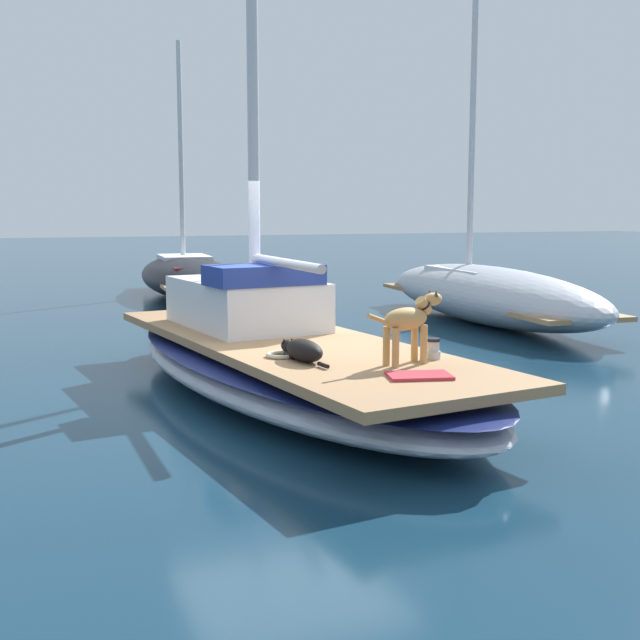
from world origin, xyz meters
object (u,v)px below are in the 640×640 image
(deck_winch, at_px, (433,349))
(dog_tan, at_px, (409,321))
(moored_boat_far_astern, at_px, (187,275))
(moored_boat_starboard_side, at_px, (487,292))
(deck_towel, at_px, (419,376))
(coiled_rope, at_px, (282,355))
(dog_black, at_px, (303,350))
(sailboat_main, at_px, (288,367))

(deck_winch, bearing_deg, dog_tan, -157.32)
(deck_winch, distance_m, moored_boat_far_astern, 12.93)
(dog_tan, distance_m, moored_boat_starboard_side, 8.03)
(deck_towel, xyz_separation_m, moored_boat_far_astern, (0.99, 13.66, -0.13))
(dog_tan, xyz_separation_m, coiled_rope, (-1.02, 0.82, -0.40))
(moored_boat_starboard_side, bearing_deg, dog_black, -136.57)
(dog_black, bearing_deg, coiled_rope, 114.32)
(dog_black, relative_size, moored_boat_starboard_side, 0.12)
(sailboat_main, height_order, deck_winch, deck_winch)
(coiled_rope, bearing_deg, moored_boat_starboard_side, 41.41)
(sailboat_main, height_order, dog_tan, dog_tan)
(dog_black, xyz_separation_m, moored_boat_far_astern, (1.67, 12.53, -0.23))
(sailboat_main, bearing_deg, coiled_rope, -112.85)
(moored_boat_starboard_side, bearing_deg, deck_winch, -128.00)
(dog_tan, relative_size, deck_towel, 1.66)
(sailboat_main, xyz_separation_m, deck_towel, (0.36, -2.46, 0.34))
(coiled_rope, bearing_deg, dog_black, -65.68)
(sailboat_main, relative_size, moored_boat_starboard_side, 0.91)
(deck_towel, height_order, moored_boat_far_astern, moored_boat_far_astern)
(sailboat_main, relative_size, coiled_rope, 23.09)
(coiled_rope, height_order, moored_boat_starboard_side, moored_boat_starboard_side)
(sailboat_main, distance_m, deck_towel, 2.51)
(dog_tan, height_order, moored_boat_starboard_side, moored_boat_starboard_side)
(deck_towel, bearing_deg, deck_winch, 52.44)
(sailboat_main, distance_m, dog_tan, 2.10)
(deck_towel, distance_m, moored_boat_starboard_side, 8.60)
(dog_black, bearing_deg, deck_winch, -17.69)
(dog_tan, bearing_deg, deck_towel, -109.75)
(dog_black, bearing_deg, deck_towel, -58.94)
(dog_tan, bearing_deg, sailboat_main, 106.98)
(deck_winch, height_order, moored_boat_far_astern, moored_boat_far_astern)
(deck_winch, height_order, moored_boat_starboard_side, moored_boat_starboard_side)
(coiled_rope, relative_size, deck_towel, 0.58)
(coiled_rope, xyz_separation_m, moored_boat_far_astern, (1.79, 12.25, -0.14))
(dog_black, xyz_separation_m, moored_boat_starboard_side, (5.97, 5.65, -0.19))
(sailboat_main, bearing_deg, deck_towel, -81.63)
(dog_tan, height_order, deck_towel, dog_tan)
(deck_towel, bearing_deg, coiled_rope, 119.81)
(deck_towel, bearing_deg, dog_tan, 70.25)
(deck_winch, height_order, deck_towel, deck_winch)
(coiled_rope, bearing_deg, moored_boat_far_astern, 81.67)
(moored_boat_far_astern, bearing_deg, moored_boat_starboard_side, -57.97)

